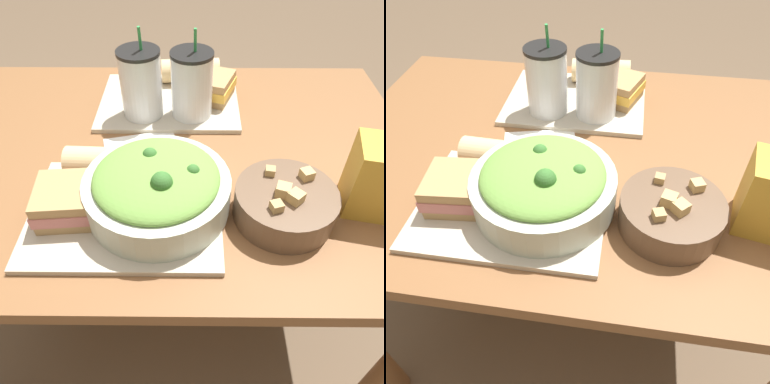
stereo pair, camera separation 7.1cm
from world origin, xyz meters
TOP-DOWN VIEW (x-y plane):
  - ground_plane at (0.00, 0.00)m, footprint 12.00×12.00m
  - dining_table at (0.00, 0.00)m, footprint 1.14×0.83m
  - tray_near at (-0.09, -0.20)m, footprint 0.37×0.28m
  - tray_far at (-0.02, 0.21)m, footprint 0.37×0.28m
  - salad_bowl at (-0.02, -0.19)m, footprint 0.28×0.28m
  - soup_bowl at (0.22, -0.20)m, footprint 0.19×0.19m
  - sandwich_near at (-0.18, -0.21)m, footprint 0.15×0.12m
  - baguette_near at (-0.14, -0.10)m, footprint 0.17×0.07m
  - sandwich_far at (0.08, 0.22)m, footprint 0.16×0.15m
  - baguette_far at (0.03, 0.31)m, footprint 0.17×0.08m
  - drink_cup_dark at (-0.09, 0.14)m, footprint 0.10×0.10m
  - drink_cup_red at (0.04, 0.14)m, footprint 0.10×0.10m
  - chip_bag at (0.40, -0.17)m, footprint 0.14×0.12m
  - napkin_folded at (-0.08, 0.00)m, footprint 0.19×0.16m

SIDE VIEW (x-z plane):
  - ground_plane at x=0.00m, z-range 0.00..0.00m
  - dining_table at x=0.00m, z-range 0.26..0.99m
  - napkin_folded at x=-0.08m, z-range 0.74..0.74m
  - tray_near at x=-0.09m, z-range 0.74..0.75m
  - tray_far at x=-0.02m, z-range 0.74..0.75m
  - soup_bowl at x=0.22m, z-range 0.73..0.82m
  - baguette_near at x=-0.14m, z-range 0.75..0.81m
  - baguette_far at x=0.03m, z-range 0.75..0.81m
  - sandwich_near at x=-0.18m, z-range 0.75..0.81m
  - sandwich_far at x=0.08m, z-range 0.75..0.81m
  - salad_bowl at x=-0.02m, z-range 0.74..0.85m
  - chip_bag at x=0.40m, z-range 0.74..0.88m
  - drink_cup_red at x=0.04m, z-range 0.72..0.93m
  - drink_cup_dark at x=-0.09m, z-range 0.72..0.94m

